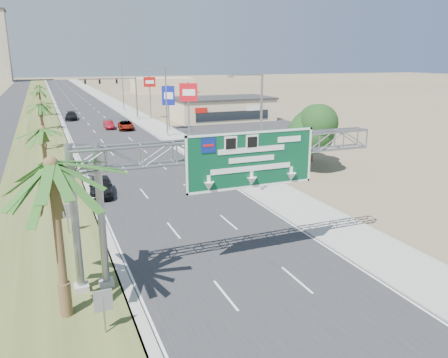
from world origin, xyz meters
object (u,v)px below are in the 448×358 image
object	(u,v)px
car_left_lane	(101,186)
pole_sign_red_near	(188,96)
car_mid_lane	(109,125)
signal_mast	(125,94)
car_far	(71,116)
sign_gantry	(220,160)
pole_sign_blue	(168,97)
pole_sign_red_far	(150,85)
palm_near	(51,165)
store_building	(222,109)
car_right_lane	(126,125)

from	to	relation	value
car_left_lane	pole_sign_red_near	bearing A→B (deg)	60.40
car_mid_lane	signal_mast	bearing A→B (deg)	62.99
car_mid_lane	car_far	xyz separation A→B (m)	(-4.94, 13.84, 0.09)
signal_mast	sign_gantry	bearing A→B (deg)	-95.74
signal_mast	pole_sign_red_near	bearing A→B (deg)	-81.57
pole_sign_blue	car_mid_lane	bearing A→B (deg)	148.26
sign_gantry	pole_sign_red_far	bearing A→B (deg)	80.08
sign_gantry	car_left_lane	distance (m)	17.38
palm_near	signal_mast	bearing A→B (deg)	77.34
store_building	car_right_lane	bearing A→B (deg)	-165.33
palm_near	signal_mast	distance (m)	65.60
signal_mast	store_building	size ratio (longest dim) A/B	0.57
store_building	pole_sign_blue	world-z (taller)	pole_sign_blue
car_far	pole_sign_blue	world-z (taller)	pole_sign_blue
car_left_lane	car_right_lane	world-z (taller)	car_left_lane
palm_near	signal_mast	size ratio (longest dim) A/B	0.81
car_right_lane	pole_sign_blue	size ratio (longest dim) A/B	0.70
store_building	pole_sign_red_near	world-z (taller)	pole_sign_red_near
car_far	pole_sign_blue	bearing A→B (deg)	-47.90
car_left_lane	pole_sign_red_far	bearing A→B (deg)	77.65
palm_near	pole_sign_red_far	bearing A→B (deg)	73.50
sign_gantry	pole_sign_blue	world-z (taller)	sign_gantry
store_building	pole_sign_blue	bearing A→B (deg)	-146.63
sign_gantry	pole_sign_blue	size ratio (longest dim) A/B	2.31
palm_near	store_building	xyz separation A→B (m)	(31.20, 58.00, -4.93)
sign_gantry	pole_sign_red_near	size ratio (longest dim) A/B	2.04
car_far	pole_sign_red_far	world-z (taller)	pole_sign_red_far
signal_mast	pole_sign_red_far	bearing A→B (deg)	4.36
car_left_lane	sign_gantry	bearing A→B (deg)	-68.86
pole_sign_red_near	pole_sign_blue	size ratio (longest dim) A/B	1.13
store_building	pole_sign_red_near	distance (m)	24.13
signal_mast	pole_sign_red_near	distance (m)	26.15
palm_near	pole_sign_red_far	xyz separation A→B (m)	(19.05, 64.33, -0.56)
store_building	pole_sign_red_far	distance (m)	14.38
car_far	car_mid_lane	bearing A→B (deg)	-63.69
car_far	pole_sign_red_far	bearing A→B (deg)	-11.37
palm_near	car_right_lane	bearing A→B (deg)	77.04
car_right_lane	pole_sign_red_far	distance (m)	14.38
signal_mast	car_right_lane	bearing A→B (deg)	-101.22
car_right_lane	pole_sign_red_far	size ratio (longest dim) A/B	0.62
store_building	pole_sign_red_far	size ratio (longest dim) A/B	2.23
car_left_lane	pole_sign_red_near	world-z (taller)	pole_sign_red_near
palm_near	pole_sign_red_far	world-z (taller)	palm_near
car_far	pole_sign_red_far	distance (m)	15.96
palm_near	sign_gantry	bearing A→B (deg)	13.32
car_far	store_building	bearing A→B (deg)	-15.92
pole_sign_red_far	store_building	bearing A→B (deg)	-27.52
store_building	car_right_lane	size ratio (longest dim) A/B	3.57
signal_mast	palm_near	bearing A→B (deg)	-102.66
pole_sign_red_near	car_far	bearing A→B (deg)	113.44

